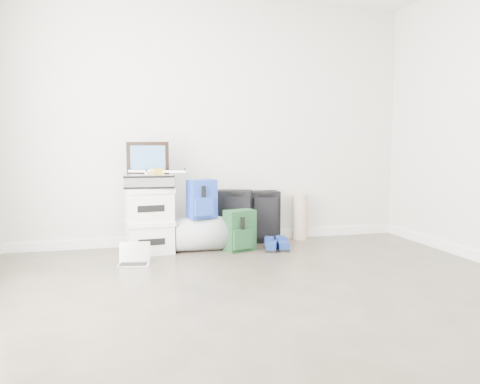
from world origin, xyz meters
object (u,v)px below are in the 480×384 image
object	(u,v)px
briefcase	(149,181)
large_suitcase	(234,217)
boxes_stack	(150,220)
duffel_bag	(202,234)
laptop	(134,259)
carry_on	(263,216)

from	to	relation	value
briefcase	large_suitcase	world-z (taller)	briefcase
large_suitcase	briefcase	bearing A→B (deg)	-146.78
boxes_stack	duffel_bag	size ratio (longest dim) A/B	1.19
laptop	boxes_stack	bearing A→B (deg)	78.48
duffel_bag	large_suitcase	bearing A→B (deg)	31.23
carry_on	briefcase	bearing A→B (deg)	-167.17
carry_on	large_suitcase	bearing A→B (deg)	-173.62
duffel_bag	large_suitcase	xyz separation A→B (m)	(0.42, 0.24, 0.13)
boxes_stack	briefcase	world-z (taller)	briefcase
briefcase	duffel_bag	world-z (taller)	briefcase
briefcase	carry_on	distance (m)	1.39
duffel_bag	carry_on	world-z (taller)	carry_on
duffel_bag	laptop	xyz separation A→B (m)	(-0.73, -0.44, -0.13)
duffel_bag	briefcase	bearing A→B (deg)	178.99
laptop	briefcase	bearing A→B (deg)	78.48
duffel_bag	laptop	distance (m)	0.86
large_suitcase	carry_on	size ratio (longest dim) A/B	1.03
boxes_stack	duffel_bag	world-z (taller)	boxes_stack
boxes_stack	laptop	distance (m)	0.58
briefcase	carry_on	size ratio (longest dim) A/B	0.84
briefcase	large_suitcase	xyz separation A→B (m)	(0.95, 0.21, -0.44)
large_suitcase	laptop	distance (m)	1.35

